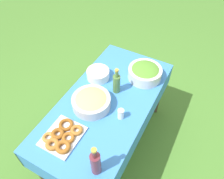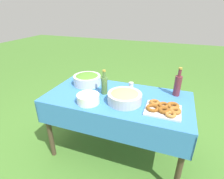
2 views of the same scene
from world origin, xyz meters
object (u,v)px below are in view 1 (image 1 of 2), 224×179
(pasta_bowl, at_px, (91,101))
(plate_stack, at_px, (98,74))
(olive_oil_bottle, at_px, (117,83))
(salad_bowl, at_px, (145,72))
(donut_platter, at_px, (62,136))
(wine_bottle, at_px, (96,163))

(pasta_bowl, bearing_deg, plate_stack, -158.69)
(pasta_bowl, relative_size, olive_oil_bottle, 1.25)
(salad_bowl, xyz_separation_m, olive_oil_bottle, (0.27, -0.15, 0.03))
(plate_stack, height_order, olive_oil_bottle, olive_oil_bottle)
(salad_bowl, distance_m, plate_stack, 0.43)
(olive_oil_bottle, bearing_deg, donut_platter, -12.38)
(plate_stack, distance_m, olive_oil_bottle, 0.24)
(pasta_bowl, bearing_deg, olive_oil_bottle, 156.76)
(wine_bottle, bearing_deg, salad_bowl, -176.48)
(wine_bottle, bearing_deg, pasta_bowl, -144.84)
(salad_bowl, relative_size, plate_stack, 1.48)
(salad_bowl, xyz_separation_m, plate_stack, (0.20, -0.38, -0.02))
(donut_platter, bearing_deg, pasta_bowl, 175.58)
(donut_platter, bearing_deg, salad_bowl, 162.11)
(donut_platter, xyz_separation_m, plate_stack, (-0.67, -0.09, 0.02))
(salad_bowl, xyz_separation_m, donut_platter, (0.87, -0.28, -0.04))
(donut_platter, distance_m, olive_oil_bottle, 0.62)
(pasta_bowl, xyz_separation_m, plate_stack, (-0.31, -0.12, -0.02))
(pasta_bowl, height_order, olive_oil_bottle, olive_oil_bottle)
(plate_stack, height_order, wine_bottle, wine_bottle)
(salad_bowl, distance_m, wine_bottle, 0.96)
(pasta_bowl, height_order, plate_stack, pasta_bowl)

